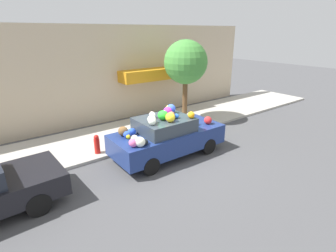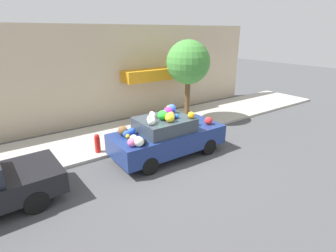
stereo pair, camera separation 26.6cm
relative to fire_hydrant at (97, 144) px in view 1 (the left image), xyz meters
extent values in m
plane|color=#4C4C4F|center=(2.07, -1.51, -0.46)|extent=(60.00, 60.00, 0.00)
cube|color=#B2ADA3|center=(2.07, 1.19, -0.40)|extent=(24.00, 3.20, 0.11)
cube|color=#C6B293|center=(2.07, 3.44, 1.81)|extent=(18.00, 0.30, 4.55)
cube|color=orange|center=(4.53, 2.84, 1.72)|extent=(3.88, 0.90, 0.55)
cylinder|color=brown|center=(4.95, 0.98, 0.70)|extent=(0.24, 0.24, 2.09)
sphere|color=#47933D|center=(4.95, 0.98, 2.45)|extent=(2.01, 2.01, 2.01)
cylinder|color=red|center=(0.00, 0.00, -0.07)|extent=(0.20, 0.20, 0.55)
sphere|color=red|center=(0.00, 0.00, 0.26)|extent=(0.18, 0.18, 0.18)
cube|color=navy|center=(2.07, -1.47, 0.18)|extent=(4.07, 1.76, 0.69)
cube|color=#333D47|center=(1.91, -1.47, 0.75)|extent=(1.84, 1.53, 0.46)
cylinder|color=black|center=(3.34, -0.69, -0.17)|extent=(0.59, 0.18, 0.58)
cylinder|color=black|center=(3.32, -2.27, -0.17)|extent=(0.59, 0.18, 0.58)
cylinder|color=black|center=(0.82, -0.67, -0.17)|extent=(0.59, 0.18, 0.58)
cylinder|color=black|center=(0.81, -2.25, -0.17)|extent=(0.59, 0.18, 0.58)
ellipsoid|color=blue|center=(2.23, -1.70, 1.06)|extent=(0.26, 0.27, 0.16)
ellipsoid|color=green|center=(2.89, -1.54, 0.60)|extent=(0.17, 0.16, 0.16)
ellipsoid|color=blue|center=(0.57, -1.26, 0.64)|extent=(0.27, 0.23, 0.23)
sphere|color=yellow|center=(0.55, -1.36, 0.60)|extent=(0.20, 0.20, 0.15)
sphere|color=brown|center=(3.14, -1.66, 0.66)|extent=(0.28, 0.28, 0.27)
ellipsoid|color=green|center=(1.77, -1.58, 1.15)|extent=(0.52, 0.52, 0.32)
sphere|color=pink|center=(0.37, -2.00, 0.66)|extent=(0.35, 0.35, 0.27)
sphere|color=white|center=(1.18, -1.81, 1.11)|extent=(0.30, 0.30, 0.24)
ellipsoid|color=black|center=(0.73, -2.04, 0.60)|extent=(0.38, 0.39, 0.16)
sphere|color=yellow|center=(2.52, -0.94, 1.11)|extent=(0.32, 0.32, 0.25)
ellipsoid|color=#93553C|center=(2.06, -1.68, 1.11)|extent=(0.30, 0.33, 0.26)
ellipsoid|color=white|center=(1.60, -1.20, 1.09)|extent=(0.17, 0.29, 0.22)
sphere|color=white|center=(0.57, -1.72, 0.64)|extent=(0.31, 0.31, 0.24)
sphere|color=blue|center=(2.45, -1.15, 1.15)|extent=(0.47, 0.47, 0.33)
ellipsoid|color=white|center=(0.54, -2.10, 0.68)|extent=(0.41, 0.43, 0.31)
sphere|color=brown|center=(0.55, -1.02, 0.69)|extent=(0.42, 0.42, 0.33)
sphere|color=yellow|center=(3.06, -1.29, 0.65)|extent=(0.36, 0.36, 0.26)
sphere|color=red|center=(3.62, -1.88, 0.67)|extent=(0.36, 0.36, 0.29)
sphere|color=red|center=(0.58, -2.10, 0.63)|extent=(0.31, 0.31, 0.22)
sphere|color=#B12BB8|center=(2.19, -1.30, 1.14)|extent=(0.37, 0.37, 0.31)
sphere|color=white|center=(1.27, -1.65, 1.12)|extent=(0.37, 0.37, 0.28)
sphere|color=blue|center=(2.94, -1.44, 0.60)|extent=(0.23, 0.23, 0.16)
sphere|color=orange|center=(2.65, -2.03, 1.10)|extent=(0.25, 0.25, 0.24)
ellipsoid|color=blue|center=(0.78, -1.17, 0.65)|extent=(0.38, 0.33, 0.25)
sphere|color=yellow|center=(1.83, -1.91, 1.14)|extent=(0.32, 0.32, 0.32)
cylinder|color=black|center=(-2.48, -0.59, -0.16)|extent=(0.60, 0.20, 0.60)
cylinder|color=black|center=(-2.43, -2.21, -0.16)|extent=(0.60, 0.20, 0.60)
camera|label=1|loc=(-3.13, -8.35, 3.81)|focal=28.00mm
camera|label=2|loc=(-2.92, -8.50, 3.81)|focal=28.00mm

